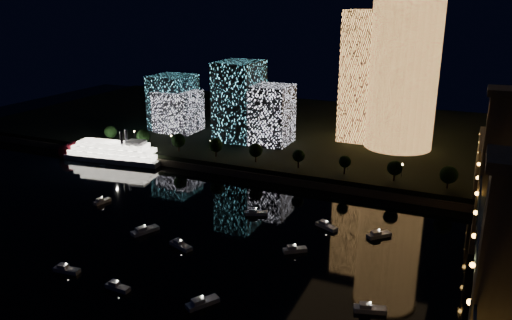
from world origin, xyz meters
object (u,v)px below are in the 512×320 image
at_px(tower_cylindrical, 404,65).
at_px(riverboat, 110,152).
at_px(tower_rectangular, 364,77).
at_px(truss_bridge, 498,277).

bearing_deg(tower_cylindrical, riverboat, -153.21).
distance_m(tower_rectangular, riverboat, 129.85).
relative_size(tower_cylindrical, tower_rectangular, 1.22).
bearing_deg(tower_rectangular, riverboat, -146.51).
xyz_separation_m(tower_cylindrical, tower_rectangular, (-19.90, 6.37, -7.31)).
xyz_separation_m(tower_rectangular, riverboat, (-104.71, -69.29, -33.10)).
distance_m(tower_rectangular, truss_bridge, 155.97).
bearing_deg(tower_rectangular, truss_bridge, -66.48).
relative_size(tower_cylindrical, truss_bridge, 0.30).
relative_size(tower_rectangular, riverboat, 1.20).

